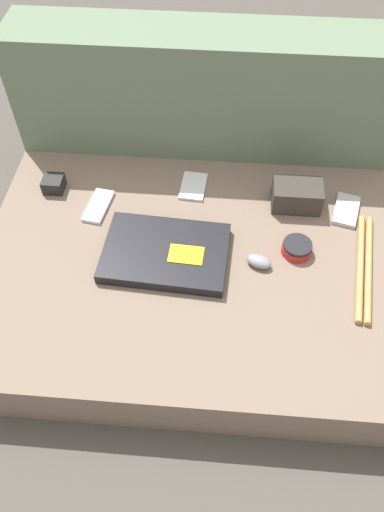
{
  "coord_description": "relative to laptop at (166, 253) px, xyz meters",
  "views": [
    {
      "loc": [
        0.06,
        -0.8,
        1.19
      ],
      "look_at": [
        0.0,
        0.0,
        0.17
      ],
      "focal_mm": 35.0,
      "sensor_mm": 36.0,
      "label": 1
    }
  ],
  "objects": [
    {
      "name": "speaker_puck",
      "position": [
        0.35,
        0.04,
        0.0
      ],
      "size": [
        0.08,
        0.08,
        0.03
      ],
      "color": "red",
      "rests_on": "couch_seat"
    },
    {
      "name": "ground_plane",
      "position": [
        0.07,
        -0.01,
        -0.16
      ],
      "size": [
        8.0,
        8.0,
        0.0
      ],
      "primitive_type": "plane",
      "color": "#4C4742"
    },
    {
      "name": "couch_seat",
      "position": [
        0.07,
        -0.01,
        -0.09
      ],
      "size": [
        1.13,
        0.8,
        0.15
      ],
      "color": "#7A6656",
      "rests_on": "ground_plane"
    },
    {
      "name": "laptop",
      "position": [
        0.0,
        0.0,
        0.0
      ],
      "size": [
        0.34,
        0.24,
        0.03
      ],
      "rotation": [
        0.0,
        0.0,
        -0.06
      ],
      "color": "black",
      "rests_on": "couch_seat"
    },
    {
      "name": "phone_black",
      "position": [
        0.49,
        0.2,
        -0.01
      ],
      "size": [
        0.09,
        0.13,
        0.01
      ],
      "rotation": [
        0.0,
        0.0,
        -0.25
      ],
      "color": "#B7B7BC",
      "rests_on": "couch_seat"
    },
    {
      "name": "drumstick_pair",
      "position": [
        0.52,
        0.0,
        -0.01
      ],
      "size": [
        0.09,
        0.35,
        0.02
      ],
      "rotation": [
        0.0,
        0.0,
        -0.15
      ],
      "color": "tan",
      "rests_on": "couch_seat"
    },
    {
      "name": "charger_brick",
      "position": [
        -0.36,
        0.23,
        0.01
      ],
      "size": [
        0.06,
        0.06,
        0.04
      ],
      "color": "black",
      "rests_on": "couch_seat"
    },
    {
      "name": "computer_mouse",
      "position": [
        0.25,
        -0.01,
        -0.0
      ],
      "size": [
        0.07,
        0.06,
        0.03
      ],
      "rotation": [
        0.0,
        0.0,
        -0.34
      ],
      "color": "gray",
      "rests_on": "couch_seat"
    },
    {
      "name": "couch_backrest",
      "position": [
        0.07,
        0.49,
        0.09
      ],
      "size": [
        1.13,
        0.2,
        0.51
      ],
      "color": "#60755B",
      "rests_on": "ground_plane"
    },
    {
      "name": "phone_small",
      "position": [
        -0.21,
        0.16,
        -0.01
      ],
      "size": [
        0.08,
        0.13,
        0.01
      ],
      "rotation": [
        0.0,
        0.0,
        -0.15
      ],
      "color": "silver",
      "rests_on": "couch_seat"
    },
    {
      "name": "phone_silver",
      "position": [
        0.05,
        0.27,
        -0.01
      ],
      "size": [
        0.08,
        0.12,
        0.01
      ],
      "rotation": [
        0.0,
        0.0,
        -0.07
      ],
      "color": "silver",
      "rests_on": "couch_seat"
    },
    {
      "name": "camera_pouch",
      "position": [
        0.35,
        0.22,
        0.02
      ],
      "size": [
        0.14,
        0.09,
        0.07
      ],
      "color": "#38332D",
      "rests_on": "couch_seat"
    }
  ]
}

